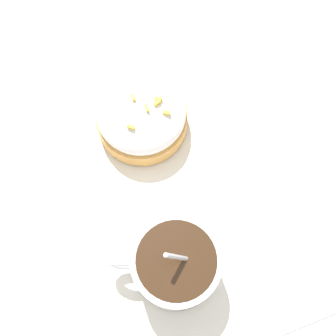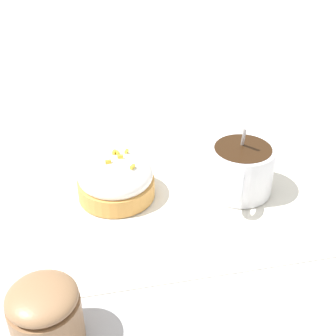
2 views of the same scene
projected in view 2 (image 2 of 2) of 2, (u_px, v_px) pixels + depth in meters
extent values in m
plane|color=#B2B2B7|center=(178.00, 190.00, 0.60)|extent=(3.00, 3.00, 0.00)
cube|color=white|center=(178.00, 189.00, 0.60)|extent=(0.36, 0.34, 0.00)
cylinder|color=white|center=(241.00, 170.00, 0.58)|extent=(0.08, 0.08, 0.06)
cylinder|color=#331E0F|center=(243.00, 152.00, 0.56)|extent=(0.07, 0.07, 0.01)
torus|color=white|center=(239.00, 190.00, 0.54)|extent=(0.02, 0.04, 0.04)
ellipsoid|color=silver|center=(240.00, 193.00, 0.57)|extent=(0.02, 0.03, 0.01)
cylinder|color=silver|center=(242.00, 151.00, 0.57)|extent=(0.01, 0.05, 0.08)
cylinder|color=#D19347|center=(117.00, 187.00, 0.58)|extent=(0.09, 0.09, 0.02)
ellipsoid|color=white|center=(116.00, 175.00, 0.57)|extent=(0.09, 0.09, 0.04)
cube|color=yellow|center=(127.00, 152.00, 0.58)|extent=(0.01, 0.01, 0.00)
cube|color=yellow|center=(117.00, 153.00, 0.57)|extent=(0.01, 0.01, 0.00)
cube|color=yellow|center=(133.00, 167.00, 0.55)|extent=(0.01, 0.01, 0.00)
cube|color=yellow|center=(108.00, 162.00, 0.55)|extent=(0.01, 0.00, 0.00)
cube|color=yellow|center=(114.00, 152.00, 0.57)|extent=(0.00, 0.01, 0.00)
cube|color=yellow|center=(120.00, 156.00, 0.56)|extent=(0.01, 0.00, 0.00)
cylinder|color=#99704C|center=(47.00, 322.00, 0.40)|extent=(0.06, 0.06, 0.05)
ellipsoid|color=#99704C|center=(42.00, 298.00, 0.38)|extent=(0.06, 0.06, 0.02)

